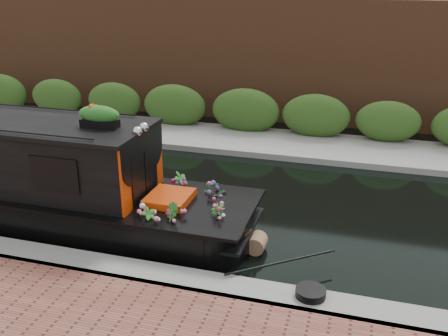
# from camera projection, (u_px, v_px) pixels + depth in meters

# --- Properties ---
(ground) EXTENTS (80.00, 80.00, 0.00)m
(ground) POSITION_uv_depth(u_px,v_px,m) (181.00, 198.00, 11.21)
(ground) COLOR black
(ground) RESTS_ON ground
(near_bank_coping) EXTENTS (40.00, 0.60, 0.50)m
(near_bank_coping) POSITION_uv_depth(u_px,v_px,m) (110.00, 278.00, 8.26)
(near_bank_coping) COLOR gray
(near_bank_coping) RESTS_ON ground
(far_bank_path) EXTENTS (40.00, 2.40, 0.34)m
(far_bank_path) POSITION_uv_depth(u_px,v_px,m) (232.00, 142.00, 14.97)
(far_bank_path) COLOR gray
(far_bank_path) RESTS_ON ground
(far_hedge) EXTENTS (40.00, 1.10, 2.80)m
(far_hedge) POSITION_uv_depth(u_px,v_px,m) (239.00, 133.00, 15.77)
(far_hedge) COLOR #2B4B19
(far_hedge) RESTS_ON ground
(far_brick_wall) EXTENTS (40.00, 1.00, 8.00)m
(far_brick_wall) POSITION_uv_depth(u_px,v_px,m) (254.00, 117.00, 17.65)
(far_brick_wall) COLOR brown
(far_brick_wall) RESTS_ON ground
(rope_fender) EXTENTS (0.33, 0.38, 0.33)m
(rope_fender) POSITION_uv_depth(u_px,v_px,m) (257.00, 243.00, 9.00)
(rope_fender) COLOR #876447
(rope_fender) RESTS_ON ground
(coiled_mooring_rope) EXTENTS (0.45, 0.45, 0.12)m
(coiled_mooring_rope) POSITION_uv_depth(u_px,v_px,m) (311.00, 293.00, 7.36)
(coiled_mooring_rope) COLOR black
(coiled_mooring_rope) RESTS_ON near_bank_coping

